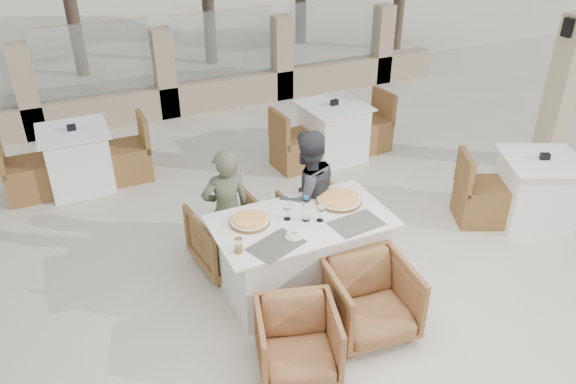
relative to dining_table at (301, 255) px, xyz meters
name	(u,v)px	position (x,y,z in m)	size (l,w,h in m)	color
ground	(296,292)	(-0.07, -0.05, -0.39)	(80.00, 80.00, 0.00)	beige
sand_patch	(90,5)	(-0.07, 13.95, -0.38)	(30.00, 16.00, 0.01)	beige
perimeter_wall_far	(164,67)	(-0.07, 4.75, 0.42)	(10.00, 0.34, 1.60)	tan
lantern_pillar	(561,94)	(4.13, 0.95, 0.61)	(0.34, 0.34, 2.00)	#CABA8E
dining_table	(301,255)	(0.00, 0.00, 0.00)	(1.60, 0.90, 0.77)	silver
placemat_near_left	(276,245)	(-0.37, -0.26, 0.39)	(0.45, 0.30, 0.00)	#4F4B43
placemat_near_right	(356,223)	(0.41, -0.26, 0.39)	(0.45, 0.30, 0.00)	#5A564D
pizza_left	(250,221)	(-0.44, 0.14, 0.41)	(0.36, 0.36, 0.05)	orange
pizza_right	(339,199)	(0.45, 0.14, 0.41)	(0.43, 0.43, 0.06)	orange
water_bottle	(306,208)	(0.03, -0.02, 0.51)	(0.07, 0.07, 0.25)	#A2BCD5
wine_glass_centre	(287,211)	(-0.12, 0.07, 0.48)	(0.08, 0.08, 0.18)	white
wine_glass_near	(320,212)	(0.14, -0.08, 0.48)	(0.08, 0.08, 0.18)	white
beer_glass_left	(238,245)	(-0.68, -0.22, 0.45)	(0.07, 0.07, 0.13)	orange
beer_glass_right	(309,191)	(0.23, 0.32, 0.45)	(0.07, 0.07, 0.14)	gold
olive_dish	(294,235)	(-0.18, -0.21, 0.41)	(0.11, 0.11, 0.04)	white
armchair_far_left	(230,235)	(-0.47, 0.66, -0.06)	(0.68, 0.70, 0.64)	brown
armchair_far_right	(315,221)	(0.44, 0.57, -0.09)	(0.64, 0.66, 0.60)	olive
armchair_near_left	(297,341)	(-0.46, -0.88, -0.09)	(0.62, 0.64, 0.58)	#935E35
armchair_near_right	(370,299)	(0.29, -0.74, -0.06)	(0.70, 0.72, 0.65)	brown
diner_left	(227,211)	(-0.50, 0.62, 0.26)	(0.47, 0.31, 1.29)	#4F543D
diner_right	(307,197)	(0.28, 0.46, 0.31)	(0.67, 0.53, 1.39)	#383A3D
bg_table_a	(78,159)	(-1.64, 2.92, 0.00)	(1.64, 0.82, 0.77)	white
bg_table_b	(333,132)	(1.60, 2.33, 0.00)	(1.64, 0.82, 0.77)	white
bg_table_c	(536,190)	(2.90, -0.01, 0.00)	(1.64, 0.82, 0.77)	white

